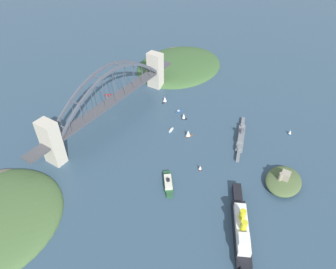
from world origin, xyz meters
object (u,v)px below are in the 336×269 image
(ocean_liner, at_px, (241,230))
(small_boat_2, at_px, (200,168))
(small_boat_3, at_px, (184,116))
(small_boat_5, at_px, (290,132))
(harbor_arch_bridge, at_px, (112,99))
(small_boat_1, at_px, (179,111))
(seaplane_taxiing_near_bridge, at_px, (108,96))
(small_boat_6, at_px, (165,99))
(small_boat_4, at_px, (188,133))
(seaplane_second_in_formation, at_px, (65,128))
(small_boat_0, at_px, (171,130))
(fort_island_mid_harbor, at_px, (283,181))
(naval_cruiser, at_px, (241,137))
(harbor_ferry_steamer, at_px, (168,183))

(ocean_liner, height_order, small_boat_2, ocean_liner)
(small_boat_3, bearing_deg, small_boat_5, 108.87)
(harbor_arch_bridge, height_order, small_boat_1, harbor_arch_bridge)
(small_boat_3, bearing_deg, seaplane_taxiing_near_bridge, -83.97)
(harbor_arch_bridge, bearing_deg, small_boat_6, 152.26)
(small_boat_4, bearing_deg, small_boat_5, 124.69)
(seaplane_second_in_formation, relative_size, small_boat_0, 1.17)
(small_boat_4, relative_size, small_boat_6, 1.03)
(small_boat_1, bearing_deg, ocean_liner, 47.15)
(small_boat_3, xyz_separation_m, small_boat_6, (-19.63, -40.87, 0.14))
(small_boat_4, bearing_deg, small_boat_0, -87.68)
(small_boat_3, height_order, small_boat_4, small_boat_4)
(fort_island_mid_harbor, distance_m, small_boat_0, 136.65)
(small_boat_3, height_order, small_boat_5, small_boat_3)
(harbor_arch_bridge, height_order, fort_island_mid_harbor, harbor_arch_bridge)
(small_boat_0, relative_size, small_boat_4, 1.01)
(small_boat_2, height_order, small_boat_4, small_boat_4)
(small_boat_1, xyz_separation_m, small_boat_5, (-30.39, 132.98, 2.29))
(naval_cruiser, xyz_separation_m, small_boat_5, (-39.10, 44.94, 0.07))
(harbor_ferry_steamer, bearing_deg, small_boat_0, -149.89)
(small_boat_2, bearing_deg, small_boat_4, -137.25)
(naval_cruiser, bearing_deg, small_boat_0, -68.58)
(harbor_ferry_steamer, bearing_deg, small_boat_2, 154.64)
(harbor_arch_bridge, distance_m, seaplane_taxiing_near_bridge, 56.59)
(harbor_ferry_steamer, relative_size, small_boat_3, 3.44)
(small_boat_2, bearing_deg, small_boat_6, -130.99)
(small_boat_1, relative_size, small_boat_4, 1.02)
(harbor_ferry_steamer, xyz_separation_m, small_boat_2, (-34.74, 16.46, 0.23))
(naval_cruiser, bearing_deg, harbor_ferry_steamer, -17.56)
(naval_cruiser, xyz_separation_m, seaplane_taxiing_near_bridge, (13.74, -188.11, -0.94))
(seaplane_second_in_formation, relative_size, small_boat_1, 1.15)
(small_boat_0, relative_size, small_boat_1, 0.99)
(ocean_liner, distance_m, small_boat_6, 211.50)
(seaplane_second_in_formation, distance_m, small_boat_0, 126.88)
(small_boat_3, distance_m, small_boat_6, 45.34)
(small_boat_3, xyz_separation_m, small_boat_4, (26.89, 21.67, 0.48))
(small_boat_1, xyz_separation_m, small_boat_3, (10.49, 13.38, 3.30))
(naval_cruiser, height_order, small_boat_5, naval_cruiser)
(ocean_liner, xyz_separation_m, small_boat_0, (-87.39, -122.78, -5.25))
(harbor_arch_bridge, bearing_deg, small_boat_4, 100.48)
(ocean_liner, xyz_separation_m, small_boat_2, (-48.49, -63.61, -3.32))
(ocean_liner, distance_m, harbor_ferry_steamer, 81.33)
(ocean_liner, relative_size, small_boat_3, 10.93)
(small_boat_0, bearing_deg, small_boat_2, 56.68)
(fort_island_mid_harbor, height_order, seaplane_taxiing_near_bridge, fort_island_mid_harbor)
(small_boat_5, distance_m, small_boat_6, 161.87)
(fort_island_mid_harbor, distance_m, small_boat_1, 157.20)
(ocean_liner, relative_size, small_boat_2, 16.16)
(small_boat_2, bearing_deg, small_boat_0, -123.32)
(ocean_liner, xyz_separation_m, small_boat_6, (-134.82, -162.94, -1.95))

